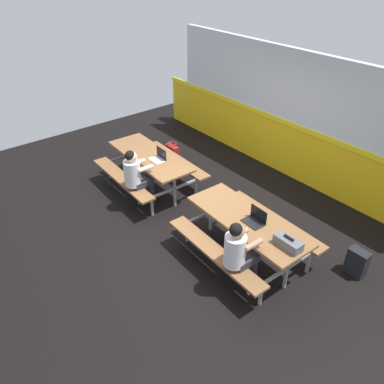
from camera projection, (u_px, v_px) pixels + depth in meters
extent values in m
cube|color=black|center=(197.00, 215.00, 7.10)|extent=(10.00, 10.00, 0.02)
cube|color=yellow|center=(288.00, 150.00, 8.11)|extent=(8.00, 0.12, 1.10)
cube|color=yellow|center=(290.00, 124.00, 7.75)|extent=(8.00, 0.03, 0.10)
cube|color=silver|center=(297.00, 87.00, 7.37)|extent=(6.72, 0.12, 1.40)
cube|color=brown|center=(149.00, 156.00, 7.51)|extent=(2.07, 0.81, 0.04)
cube|color=brown|center=(122.00, 179.00, 7.35)|extent=(1.96, 0.34, 0.04)
cube|color=brown|center=(176.00, 160.00, 7.99)|extent=(1.96, 0.34, 0.04)
cube|color=gray|center=(130.00, 156.00, 8.28)|extent=(0.04, 0.04, 0.70)
cube|color=gray|center=(130.00, 155.00, 8.25)|extent=(0.09, 1.55, 0.04)
cube|color=gray|center=(109.00, 169.00, 8.10)|extent=(0.04, 0.04, 0.41)
cube|color=gray|center=(150.00, 156.00, 8.61)|extent=(0.04, 0.04, 0.41)
cube|color=gray|center=(175.00, 190.00, 7.15)|extent=(0.04, 0.04, 0.70)
cube|color=gray|center=(175.00, 188.00, 7.13)|extent=(0.09, 1.55, 0.04)
cube|color=gray|center=(152.00, 206.00, 6.97)|extent=(0.04, 0.04, 0.41)
cube|color=gray|center=(196.00, 188.00, 7.48)|extent=(0.04, 0.04, 0.41)
cube|color=brown|center=(247.00, 220.00, 5.77)|extent=(2.07, 0.81, 0.04)
cube|color=brown|center=(215.00, 252.00, 5.61)|extent=(1.96, 0.34, 0.04)
cube|color=brown|center=(274.00, 220.00, 6.25)|extent=(1.96, 0.34, 0.04)
cube|color=gray|center=(211.00, 213.00, 6.53)|extent=(0.04, 0.04, 0.70)
cube|color=gray|center=(211.00, 212.00, 6.51)|extent=(0.09, 1.55, 0.04)
cube|color=gray|center=(187.00, 231.00, 6.36)|extent=(0.04, 0.04, 0.41)
cube|color=gray|center=(232.00, 210.00, 6.87)|extent=(0.04, 0.04, 0.41)
cube|color=gray|center=(287.00, 270.00, 5.41)|extent=(0.04, 0.04, 0.70)
cube|color=gray|center=(288.00, 268.00, 5.39)|extent=(0.09, 1.55, 0.04)
cube|color=gray|center=(261.00, 294.00, 5.23)|extent=(0.04, 0.04, 0.41)
cube|color=gray|center=(308.00, 262.00, 5.74)|extent=(0.04, 0.04, 0.41)
cylinder|color=#2D2D38|center=(147.00, 190.00, 7.39)|extent=(0.11, 0.11, 0.45)
cylinder|color=#2D2D38|center=(152.00, 194.00, 7.27)|extent=(0.11, 0.11, 0.45)
cube|color=#2D2D38|center=(141.00, 182.00, 7.10)|extent=(0.31, 0.39, 0.12)
cylinder|color=silver|center=(132.00, 173.00, 6.88)|extent=(0.30, 0.30, 0.48)
cylinder|color=beige|center=(138.00, 163.00, 7.02)|extent=(0.09, 0.30, 0.08)
cylinder|color=beige|center=(145.00, 169.00, 6.83)|extent=(0.09, 0.30, 0.08)
sphere|color=beige|center=(132.00, 157.00, 6.71)|extent=(0.20, 0.20, 0.20)
sphere|color=black|center=(130.00, 156.00, 6.67)|extent=(0.18, 0.18, 0.18)
cylinder|color=#2D2D38|center=(245.00, 265.00, 5.67)|extent=(0.11, 0.11, 0.45)
cylinder|color=#2D2D38|center=(253.00, 272.00, 5.55)|extent=(0.11, 0.11, 0.45)
cube|color=#2D2D38|center=(243.00, 258.00, 5.37)|extent=(0.31, 0.39, 0.12)
cylinder|color=silver|center=(235.00, 251.00, 5.16)|extent=(0.30, 0.30, 0.48)
cylinder|color=#A57A5B|center=(239.00, 234.00, 5.30)|extent=(0.09, 0.30, 0.08)
cylinder|color=#A57A5B|center=(253.00, 245.00, 5.11)|extent=(0.09, 0.30, 0.08)
sphere|color=#A57A5B|center=(238.00, 231.00, 4.99)|extent=(0.20, 0.20, 0.20)
sphere|color=black|center=(236.00, 230.00, 4.95)|extent=(0.18, 0.18, 0.18)
cube|color=silver|center=(157.00, 160.00, 7.31)|extent=(0.33, 0.23, 0.01)
cube|color=black|center=(161.00, 153.00, 7.30)|extent=(0.32, 0.02, 0.21)
cube|color=black|center=(253.00, 223.00, 5.68)|extent=(0.33, 0.23, 0.01)
cube|color=black|center=(259.00, 214.00, 5.67)|extent=(0.32, 0.02, 0.21)
cube|color=#595B60|center=(288.00, 243.00, 5.20)|extent=(0.40, 0.18, 0.14)
cube|color=black|center=(289.00, 237.00, 5.15)|extent=(0.16, 0.02, 0.02)
cube|color=black|center=(357.00, 262.00, 5.72)|extent=(0.30, 0.18, 0.44)
cube|color=black|center=(360.00, 262.00, 5.82)|extent=(0.21, 0.04, 0.19)
cube|color=maroon|center=(172.00, 153.00, 8.78)|extent=(0.34, 0.14, 0.36)
torus|color=maroon|center=(172.00, 143.00, 8.65)|extent=(0.21, 0.21, 0.02)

